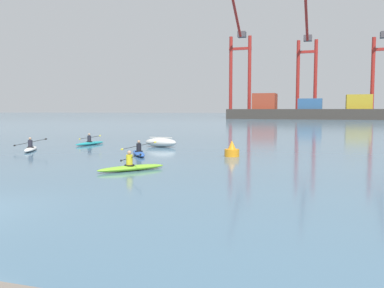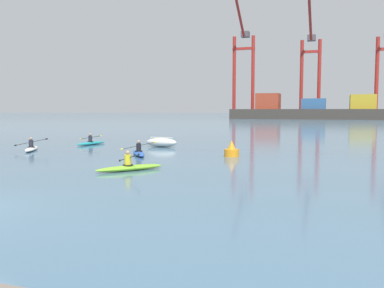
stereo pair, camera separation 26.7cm
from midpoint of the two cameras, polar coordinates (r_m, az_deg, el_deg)
container_barge at (r=137.02m, az=15.76°, el=4.42°), size 52.04×11.01×8.25m
gantry_crane_west at (r=150.30m, az=6.53°, el=11.08°), size 7.96×20.09×41.19m
gantry_crane_west_mid at (r=150.83m, az=15.44°, el=10.46°), size 7.11×20.95×37.16m
capsized_dinghy at (r=31.98m, az=-4.55°, el=0.22°), size 2.71×1.38×0.76m
channel_buoy at (r=25.38m, az=5.20°, el=-0.92°), size 0.90×0.90×1.00m
kayak_teal at (r=34.76m, az=-14.05°, el=0.16°), size 2.26×3.45×0.95m
kayak_blue at (r=26.17m, az=-7.62°, el=-1.18°), size 2.34×3.19×0.95m
kayak_white at (r=30.91m, az=-21.53°, el=-0.57°), size 2.19×3.26×0.95m
kayak_lime at (r=19.59m, az=-8.74°, el=-3.15°), size 2.54×3.07×0.95m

